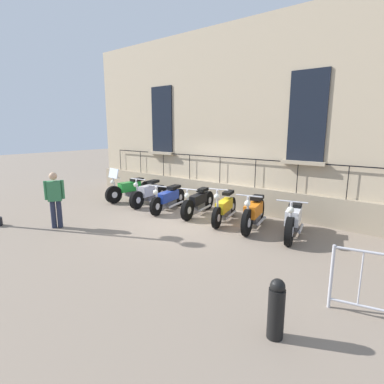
# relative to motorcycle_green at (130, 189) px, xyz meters

# --- Properties ---
(ground_plane) EXTENTS (60.00, 60.00, 0.00)m
(ground_plane) POSITION_rel_motorcycle_green_xyz_m (0.49, 3.32, -0.45)
(ground_plane) COLOR gray
(building_facade) EXTENTS (0.82, 13.18, 6.16)m
(building_facade) POSITION_rel_motorcycle_green_xyz_m (-1.73, 3.32, 2.51)
(building_facade) COLOR tan
(building_facade) RESTS_ON ground_plane
(motorcycle_green) EXTENTS (2.19, 0.72, 1.32)m
(motorcycle_green) POSITION_rel_motorcycle_green_xyz_m (0.00, 0.00, 0.00)
(motorcycle_green) COLOR black
(motorcycle_green) RESTS_ON ground_plane
(motorcycle_silver) EXTENTS (2.02, 0.65, 1.06)m
(motorcycle_silver) POSITION_rel_motorcycle_green_xyz_m (0.07, 1.13, -0.03)
(motorcycle_silver) COLOR black
(motorcycle_silver) RESTS_ON ground_plane
(motorcycle_blue) EXTENTS (2.12, 0.73, 0.98)m
(motorcycle_blue) POSITION_rel_motorcycle_green_xyz_m (0.17, 2.21, -0.03)
(motorcycle_blue) COLOR black
(motorcycle_blue) RESTS_ON ground_plane
(motorcycle_black) EXTENTS (2.14, 0.68, 0.97)m
(motorcycle_black) POSITION_rel_motorcycle_green_xyz_m (-0.07, 3.33, -0.04)
(motorcycle_black) COLOR black
(motorcycle_black) RESTS_ON ground_plane
(motorcycle_yellow) EXTENTS (1.99, 0.74, 1.12)m
(motorcycle_yellow) POSITION_rel_motorcycle_green_xyz_m (0.07, 4.44, -0.03)
(motorcycle_yellow) COLOR black
(motorcycle_yellow) RESTS_ON ground_plane
(motorcycle_orange) EXTENTS (1.97, 0.73, 1.08)m
(motorcycle_orange) POSITION_rel_motorcycle_green_xyz_m (0.15, 5.46, 0.01)
(motorcycle_orange) COLOR black
(motorcycle_orange) RESTS_ON ground_plane
(motorcycle_white) EXTENTS (2.00, 0.80, 1.09)m
(motorcycle_white) POSITION_rel_motorcycle_green_xyz_m (0.11, 6.57, -0.01)
(motorcycle_white) COLOR black
(motorcycle_white) RESTS_ON ground_plane
(bollard) EXTENTS (0.22, 0.22, 0.86)m
(bollard) POSITION_rel_motorcycle_green_xyz_m (4.12, 7.86, -0.02)
(bollard) COLOR black
(bollard) RESTS_ON ground_plane
(pedestrian_standing) EXTENTS (0.46, 0.38, 1.60)m
(pedestrian_standing) POSITION_rel_motorcycle_green_xyz_m (3.56, 1.03, 0.45)
(pedestrian_standing) COLOR #23283D
(pedestrian_standing) RESTS_ON ground_plane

